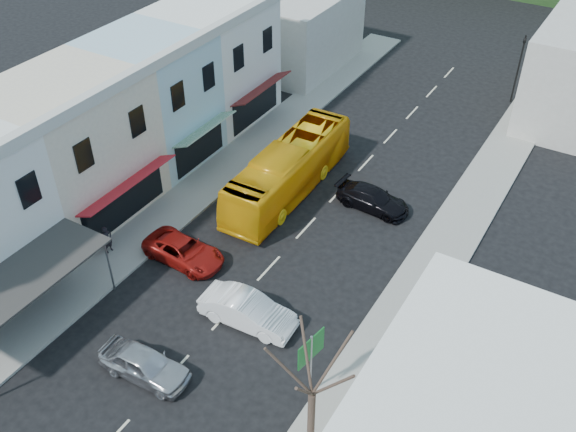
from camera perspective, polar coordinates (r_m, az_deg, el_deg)
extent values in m
plane|color=black|center=(31.93, -5.61, -8.81)|extent=(120.00, 120.00, 0.00)
cube|color=gray|center=(41.52, -6.07, 3.83)|extent=(3.00, 52.00, 0.15)
cube|color=gray|center=(36.16, 13.60, -3.07)|extent=(3.00, 52.00, 0.15)
cube|color=maroon|center=(32.15, -24.17, -4.86)|extent=(1.30, 7.65, 0.08)
cube|color=beige|center=(38.29, -18.78, 5.66)|extent=(7.00, 8.00, 8.00)
cube|color=#B01A22|center=(36.11, -14.04, 2.76)|extent=(1.30, 6.80, 0.08)
cube|color=#A7CBD8|center=(42.40, -11.99, 10.12)|extent=(7.00, 6.00, 8.00)
cube|color=#195926|center=(40.44, -7.38, 7.69)|extent=(1.30, 5.10, 0.08)
cube|color=white|center=(46.83, -6.72, 13.41)|extent=(7.00, 7.00, 8.00)
cube|color=maroon|center=(45.06, -2.35, 11.29)|extent=(1.30, 5.95, 0.08)
cube|color=#B7B2A8|center=(54.98, 0.54, 16.29)|extent=(8.00, 10.00, 6.00)
imported|color=#F7B20E|center=(38.88, 0.07, 4.09)|extent=(2.73, 11.65, 3.10)
imported|color=#B5B5BA|center=(29.57, -12.65, -12.74)|extent=(4.49, 2.03, 1.40)
imported|color=white|center=(31.04, -3.61, -8.51)|extent=(4.50, 2.06, 1.40)
imported|color=maroon|center=(34.72, -9.26, -3.02)|extent=(4.69, 2.13, 1.40)
imported|color=black|center=(38.30, 7.54, 1.58)|extent=(4.59, 2.08, 1.40)
imported|color=black|center=(35.86, -15.78, -1.98)|extent=(0.46, 0.64, 1.70)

